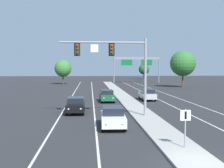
# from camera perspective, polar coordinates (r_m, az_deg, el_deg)

# --- Properties ---
(ground_plane) EXTENTS (260.00, 260.00, 0.00)m
(ground_plane) POSITION_cam_1_polar(r_m,az_deg,el_deg) (14.91, 16.56, -15.18)
(ground_plane) COLOR #28282B
(median_island) EXTENTS (2.40, 110.00, 0.15)m
(median_island) POSITION_cam_1_polar(r_m,az_deg,el_deg) (31.94, 4.91, -4.91)
(median_island) COLOR #9E9B93
(median_island) RESTS_ON ground
(lane_stripe_oncoming_center) EXTENTS (0.14, 100.00, 0.01)m
(lane_stripe_oncoming_center) POSITION_cam_1_polar(r_m,az_deg,el_deg) (38.47, -3.73, -3.57)
(lane_stripe_oncoming_center) COLOR silver
(lane_stripe_oncoming_center) RESTS_ON ground
(lane_stripe_receding_center) EXTENTS (0.14, 100.00, 0.01)m
(lane_stripe_receding_center) POSITION_cam_1_polar(r_m,az_deg,el_deg) (39.70, 9.99, -3.40)
(lane_stripe_receding_center) COLOR silver
(lane_stripe_receding_center) RESTS_ON ground
(edge_stripe_left) EXTENTS (0.14, 100.00, 0.01)m
(edge_stripe_left) POSITION_cam_1_polar(r_m,az_deg,el_deg) (38.57, -8.65, -3.59)
(edge_stripe_left) COLOR silver
(edge_stripe_left) RESTS_ON ground
(edge_stripe_right) EXTENTS (0.14, 100.00, 0.01)m
(edge_stripe_right) POSITION_cam_1_polar(r_m,az_deg,el_deg) (40.65, 14.51, -3.30)
(edge_stripe_right) COLOR silver
(edge_stripe_right) RESTS_ON ground
(overhead_signal_mast) EXTENTS (8.01, 0.44, 7.20)m
(overhead_signal_mast) POSITION_cam_1_polar(r_m,az_deg,el_deg) (26.52, 1.17, 4.85)
(overhead_signal_mast) COLOR gray
(overhead_signal_mast) RESTS_ON median_island
(median_sign_post) EXTENTS (0.60, 0.10, 2.20)m
(median_sign_post) POSITION_cam_1_polar(r_m,az_deg,el_deg) (16.80, 14.37, -7.42)
(median_sign_post) COLOR gray
(median_sign_post) RESTS_ON median_island
(car_oncoming_white) EXTENTS (1.93, 4.51, 1.58)m
(car_oncoming_white) POSITION_cam_1_polar(r_m,az_deg,el_deg) (22.49, 0.18, -6.53)
(car_oncoming_white) COLOR silver
(car_oncoming_white) RESTS_ON ground
(car_oncoming_black) EXTENTS (1.85, 4.48, 1.58)m
(car_oncoming_black) POSITION_cam_1_polar(r_m,az_deg,el_deg) (29.59, -7.25, -4.14)
(car_oncoming_black) COLOR black
(car_oncoming_black) RESTS_ON ground
(car_oncoming_green) EXTENTS (1.90, 4.50, 1.58)m
(car_oncoming_green) POSITION_cam_1_polar(r_m,az_deg,el_deg) (38.63, -1.01, -2.32)
(car_oncoming_green) COLOR #195633
(car_oncoming_green) RESTS_ON ground
(car_receding_silver) EXTENTS (1.82, 4.47, 1.58)m
(car_receding_silver) POSITION_cam_1_polar(r_m,az_deg,el_deg) (40.61, 7.03, -2.06)
(car_receding_silver) COLOR #B7B7BC
(car_receding_silver) RESTS_ON ground
(highway_sign_gantry) EXTENTS (13.28, 0.42, 7.50)m
(highway_sign_gantry) POSITION_cam_1_polar(r_m,az_deg,el_deg) (82.52, 4.92, 4.48)
(highway_sign_gantry) COLOR gray
(highway_sign_gantry) RESTS_ON ground
(tree_far_right_a) EXTENTS (3.90, 3.90, 5.64)m
(tree_far_right_a) POSITION_cam_1_polar(r_m,az_deg,el_deg) (107.19, 6.37, 2.92)
(tree_far_right_a) COLOR #4C3823
(tree_far_right_a) RESTS_ON ground
(tree_far_right_b) EXTENTS (5.74, 5.74, 8.31)m
(tree_far_right_b) POSITION_cam_1_polar(r_m,az_deg,el_deg) (66.61, 13.91, 3.99)
(tree_far_right_b) COLOR #4C3823
(tree_far_right_b) RESTS_ON ground
(tree_far_left_c) EXTENTS (4.46, 4.46, 6.45)m
(tree_far_left_c) POSITION_cam_1_polar(r_m,az_deg,el_deg) (77.17, -9.73, 3.06)
(tree_far_left_c) COLOR #4C3823
(tree_far_left_c) RESTS_ON ground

